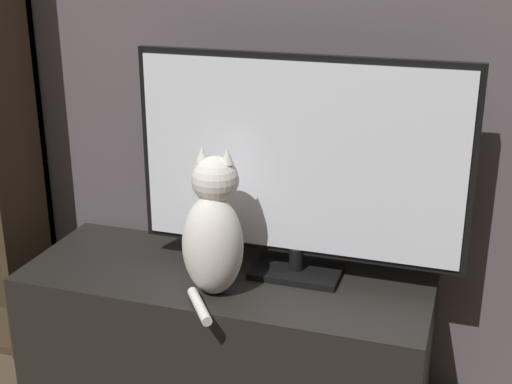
% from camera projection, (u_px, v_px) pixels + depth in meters
% --- Properties ---
extents(tv_stand, '(1.22, 0.46, 0.43)m').
position_uv_depth(tv_stand, '(226.00, 337.00, 2.21)').
color(tv_stand, black).
rests_on(tv_stand, ground_plane).
extents(tv, '(0.97, 0.16, 0.66)m').
position_uv_depth(tv, '(299.00, 164.00, 2.02)').
color(tv, black).
rests_on(tv, tv_stand).
extents(cat, '(0.18, 0.29, 0.42)m').
position_uv_depth(cat, '(214.00, 232.00, 1.98)').
color(cat, silver).
rests_on(cat, tv_stand).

